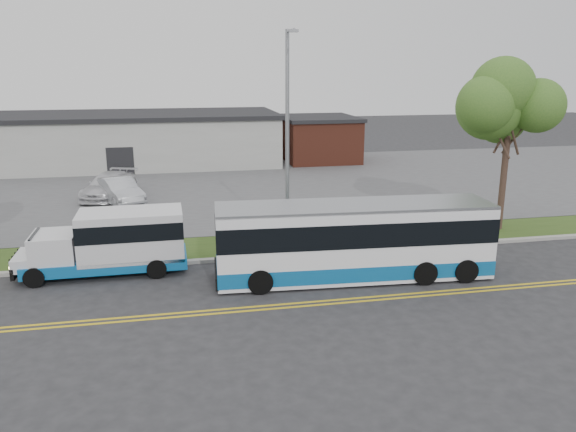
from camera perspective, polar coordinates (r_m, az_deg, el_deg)
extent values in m
plane|color=#28282B|center=(23.22, -5.99, -5.45)|extent=(140.00, 140.00, 0.00)
cube|color=gold|center=(19.67, -4.85, -9.28)|extent=(70.00, 0.12, 0.01)
cube|color=gold|center=(19.40, -4.74, -9.64)|extent=(70.00, 0.12, 0.01)
cube|color=#9E9B93|center=(24.22, -6.25, -4.39)|extent=(80.00, 0.30, 0.15)
cube|color=#304B19|center=(25.93, -6.63, -3.15)|extent=(80.00, 3.30, 0.10)
cube|color=#4C4C4F|center=(39.56, -8.45, 3.09)|extent=(80.00, 25.00, 0.10)
cube|color=#9E9E99|center=(49.23, -16.27, 7.27)|extent=(25.00, 10.00, 4.00)
cube|color=black|center=(49.01, -16.46, 9.79)|extent=(25.40, 10.40, 0.35)
cube|color=black|center=(44.47, -16.66, 5.30)|extent=(2.00, 0.15, 2.20)
cube|color=brown|center=(49.69, 3.12, 7.67)|extent=(6.00, 7.00, 3.60)
cube|color=black|center=(49.48, 3.16, 9.91)|extent=(6.30, 7.30, 0.30)
cylinder|color=#34231C|center=(29.92, 21.00, 3.20)|extent=(0.32, 0.32, 4.76)
ellipsoid|color=#3A6523|center=(29.46, 21.68, 10.33)|extent=(5.20, 5.20, 4.42)
cylinder|color=gray|center=(25.19, -0.07, 7.62)|extent=(0.18, 0.18, 9.50)
cylinder|color=gray|center=(24.35, 0.27, 18.34)|extent=(0.12, 1.40, 0.12)
cube|color=gray|center=(23.71, 0.61, 18.31)|extent=(0.35, 0.18, 0.12)
cube|color=#0E5997|center=(23.71, -17.87, -4.39)|extent=(6.27, 2.19, 0.46)
cube|color=silver|center=(23.30, -15.61, -1.81)|extent=(4.06, 2.16, 1.93)
cube|color=black|center=(23.22, -15.66, -1.05)|extent=(4.08, 2.20, 0.69)
cube|color=silver|center=(23.77, -22.63, -2.91)|extent=(1.68, 1.99, 1.10)
cube|color=black|center=(23.86, -24.30, -2.57)|extent=(0.11, 1.74, 0.83)
cube|color=silver|center=(24.12, -24.88, -4.06)|extent=(0.94, 1.89, 0.50)
cube|color=black|center=(24.30, -25.76, -4.71)|extent=(0.16, 1.88, 0.46)
sphere|color=#FFD88C|center=(23.61, -26.30, -4.74)|extent=(0.19, 0.19, 0.18)
sphere|color=#FFD88C|center=(24.88, -25.58, -3.70)|extent=(0.19, 0.19, 0.18)
cylinder|color=black|center=(23.25, -24.40, -5.72)|extent=(0.77, 0.27, 0.77)
cylinder|color=black|center=(25.08, -23.50, -4.16)|extent=(0.77, 0.27, 0.77)
cylinder|color=black|center=(22.68, -13.20, -5.24)|extent=(0.77, 0.27, 0.77)
cylinder|color=black|center=(24.55, -13.16, -3.67)|extent=(0.77, 0.27, 0.77)
cube|color=white|center=(21.98, 6.69, -2.53)|extent=(10.76, 3.03, 2.80)
cube|color=#0E5997|center=(22.28, 6.62, -4.90)|extent=(10.78, 3.05, 0.58)
cube|color=black|center=(21.82, 6.74, -1.20)|extent=(10.80, 3.07, 0.92)
cube|color=black|center=(21.18, -7.21, -2.26)|extent=(0.23, 2.23, 1.55)
cube|color=black|center=(21.63, -7.27, -5.82)|extent=(0.26, 2.42, 0.48)
cube|color=gray|center=(21.60, 6.81, 1.07)|extent=(10.76, 3.03, 0.12)
cylinder|color=black|center=(20.63, -2.83, -6.67)|extent=(0.94, 0.36, 0.93)
cylinder|color=black|center=(22.76, -3.37, -4.58)|extent=(0.94, 0.36, 0.93)
cylinder|color=black|center=(22.06, 13.73, -5.64)|extent=(0.94, 0.36, 0.93)
cylinder|color=black|center=(24.06, 11.74, -3.78)|extent=(0.94, 0.36, 0.93)
cylinder|color=black|center=(22.71, 17.60, -5.32)|extent=(0.94, 0.36, 0.93)
cylinder|color=black|center=(24.66, 15.34, -3.55)|extent=(0.94, 0.36, 0.93)
imported|color=black|center=(26.09, -18.90, -1.48)|extent=(0.71, 0.48, 1.88)
imported|color=#ABADB2|center=(34.99, -16.73, 2.46)|extent=(3.38, 5.02, 1.57)
imported|color=silver|center=(36.87, -17.71, 2.96)|extent=(3.64, 5.63, 1.52)
sphere|color=white|center=(26.12, -19.48, -3.31)|extent=(0.32, 0.32, 0.32)
sphere|color=white|center=(26.51, -18.05, -2.93)|extent=(0.32, 0.32, 0.32)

